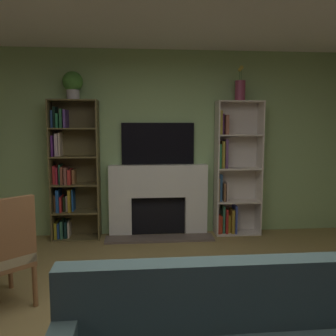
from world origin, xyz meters
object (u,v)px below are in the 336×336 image
Objects in this scene: tv at (158,144)px; potted_plant at (73,84)px; fireplace at (158,199)px; bookshelf_left at (70,173)px; bookshelf_right at (232,174)px; vase_with_flowers at (240,90)px.

tv is 1.42m from potted_plant.
bookshelf_left is at bearing -178.90° from fireplace.
fireplace is 0.78× the size of bookshelf_right.
bookshelf_left reaches higher than fireplace.
fireplace is at bearing 1.10° from bookshelf_left.
vase_with_flowers reaches higher than bookshelf_right.
bookshelf_right reaches higher than tv.
bookshelf_right is 5.10× the size of potted_plant.
fireplace is 1.14m from bookshelf_right.
vase_with_flowers is at bearing -2.58° from fireplace.
potted_plant reaches higher than tv.
vase_with_flowers is at bearing -0.68° from bookshelf_left.
tv is 0.54× the size of bookshelf_left.
fireplace is 1.94m from vase_with_flowers.
bookshelf_right is at bearing 1.23° from potted_plant.
tv is (0.00, 0.07, 0.80)m from fireplace.
fireplace is 1.46× the size of tv.
tv is 1.17m from bookshelf_right.
tv is at bearing 5.93° from potted_plant.
vase_with_flowers is (1.16, -0.05, 1.56)m from fireplace.
bookshelf_right is 2.57m from potted_plant.
bookshelf_right reaches higher than fireplace.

